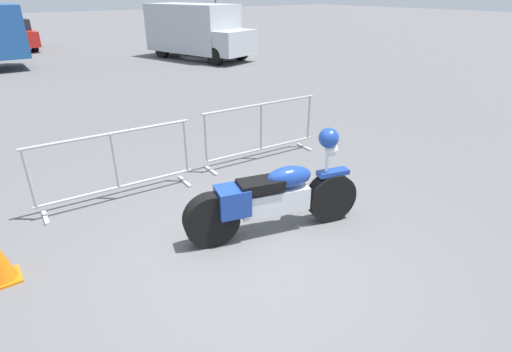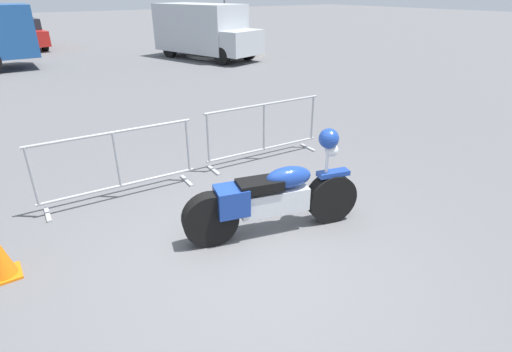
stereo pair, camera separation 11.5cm
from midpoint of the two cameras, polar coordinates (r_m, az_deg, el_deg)
ground_plane at (r=4.84m, az=-0.49°, el=-11.91°), size 120.00×120.00×0.00m
motorcycle at (r=5.11m, az=2.00°, el=-2.96°), size 2.34×0.82×1.34m
crowd_barrier_near at (r=6.25m, az=-19.91°, el=1.41°), size 2.35×0.56×1.07m
crowd_barrier_far at (r=7.36m, az=0.31°, el=6.48°), size 2.35×0.56×1.07m
delivery_van at (r=19.14m, az=-8.71°, el=19.94°), size 3.31×5.35×2.31m
parked_car_red at (r=25.27m, az=-31.94°, el=16.80°), size 2.15×4.61×1.53m
planter_island at (r=20.26m, az=-5.07°, el=17.75°), size 3.81×3.81×1.18m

